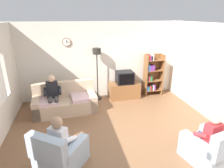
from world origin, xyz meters
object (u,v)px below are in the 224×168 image
(person_in_right_armchair, at_px, (208,134))
(bookshelf, at_px, (152,75))
(armchair_near_bookshelf, at_px, (209,149))
(person_on_couch, at_px, (53,93))
(tv_stand, at_px, (124,90))
(couch, at_px, (65,102))
(tv, at_px, (125,77))
(floor_lamp, at_px, (97,60))
(armchair_near_window, at_px, (60,154))
(person_in_left_armchair, at_px, (62,138))

(person_in_right_armchair, bearing_deg, bookshelf, 85.00)
(armchair_near_bookshelf, height_order, person_on_couch, person_on_couch)
(tv_stand, distance_m, bookshelf, 1.20)
(bookshelf, bearing_deg, tv_stand, -176.30)
(couch, relative_size, armchair_near_bookshelf, 1.90)
(tv, relative_size, bookshelf, 0.38)
(person_on_couch, bearing_deg, floor_lamp, 29.71)
(floor_lamp, relative_size, person_in_right_armchair, 1.65)
(bookshelf, xyz_separation_m, person_in_right_armchair, (-0.31, -3.51, -0.18))
(armchair_near_bookshelf, height_order, person_in_right_armchair, person_in_right_armchair)
(bookshelf, distance_m, armchair_near_window, 4.53)
(armchair_near_window, xyz_separation_m, person_in_left_armchair, (0.05, 0.07, 0.32))
(armchair_near_bookshelf, bearing_deg, armchair_near_window, 170.12)
(tv, bearing_deg, person_in_right_armchair, -77.07)
(tv_stand, relative_size, person_on_couch, 0.89)
(floor_lamp, bearing_deg, tv, -7.27)
(tv, distance_m, person_in_right_armchair, 3.51)
(tv_stand, height_order, person_in_left_armchair, person_in_left_armchair)
(armchair_near_bookshelf, xyz_separation_m, person_in_right_armchair, (-0.02, 0.09, 0.32))
(armchair_near_window, relative_size, person_in_right_armchair, 1.06)
(tv_stand, xyz_separation_m, floor_lamp, (-0.97, 0.10, 1.17))
(armchair_near_bookshelf, bearing_deg, couch, 135.22)
(person_in_left_armchair, bearing_deg, tv_stand, 53.99)
(couch, height_order, floor_lamp, floor_lamp)
(tv, xyz_separation_m, floor_lamp, (-0.97, 0.12, 0.66))
(tv_stand, bearing_deg, person_in_left_armchair, -126.01)
(bookshelf, height_order, person_in_right_armchair, bookshelf)
(tv_stand, height_order, tv, tv)
(couch, distance_m, floor_lamp, 1.77)
(floor_lamp, bearing_deg, couch, -147.41)
(couch, height_order, person_on_couch, person_on_couch)
(couch, distance_m, tv_stand, 2.21)
(tv, xyz_separation_m, bookshelf, (1.09, 0.10, -0.00))
(floor_lamp, bearing_deg, person_on_couch, -150.29)
(tv_stand, distance_m, tv, 0.50)
(floor_lamp, relative_size, armchair_near_bookshelf, 1.79)
(couch, xyz_separation_m, floor_lamp, (1.15, 0.73, 1.14))
(person_in_left_armchair, height_order, person_in_right_armchair, same)
(armchair_near_bookshelf, distance_m, person_in_right_armchair, 0.33)
(armchair_near_bookshelf, bearing_deg, person_in_right_armchair, 102.84)
(armchair_near_bookshelf, relative_size, person_in_right_armchair, 0.92)
(tv, bearing_deg, couch, -163.91)
(tv, bearing_deg, bookshelf, 4.98)
(tv_stand, bearing_deg, bookshelf, 3.70)
(couch, bearing_deg, person_on_couch, -161.62)
(bookshelf, relative_size, person_in_right_armchair, 1.42)
(tv_stand, bearing_deg, tv, -90.00)
(tv_stand, xyz_separation_m, person_in_left_armchair, (-2.13, -2.94, 0.32))
(armchair_near_window, bearing_deg, person_on_couch, 96.48)
(person_in_right_armchair, bearing_deg, armchair_near_bookshelf, -77.16)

